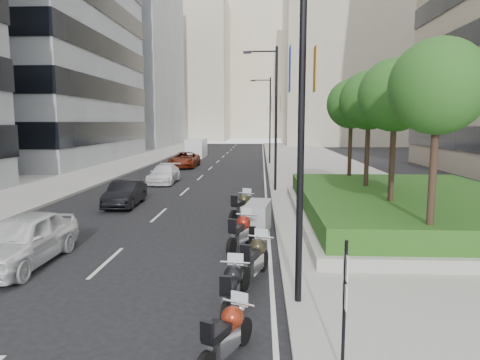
# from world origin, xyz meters

# --- Properties ---
(ground) EXTENTS (160.00, 160.00, 0.00)m
(ground) POSITION_xyz_m (0.00, 0.00, 0.00)
(ground) COLOR black
(ground) RESTS_ON ground
(sidewalk_right) EXTENTS (10.00, 100.00, 0.15)m
(sidewalk_right) POSITION_xyz_m (9.00, 30.00, 0.07)
(sidewalk_right) COLOR #9E9B93
(sidewalk_right) RESTS_ON ground
(sidewalk_left) EXTENTS (8.00, 100.00, 0.15)m
(sidewalk_left) POSITION_xyz_m (-12.00, 30.00, 0.07)
(sidewalk_left) COLOR #9E9B93
(sidewalk_left) RESTS_ON ground
(lane_edge) EXTENTS (0.12, 100.00, 0.01)m
(lane_edge) POSITION_xyz_m (3.70, 30.00, 0.01)
(lane_edge) COLOR silver
(lane_edge) RESTS_ON ground
(lane_centre) EXTENTS (0.12, 100.00, 0.01)m
(lane_centre) POSITION_xyz_m (-1.50, 30.00, 0.01)
(lane_centre) COLOR silver
(lane_centre) RESTS_ON ground
(building_grey_far) EXTENTS (22.00, 26.00, 30.00)m
(building_grey_far) POSITION_xyz_m (-24.00, 70.00, 15.00)
(building_grey_far) COLOR gray
(building_grey_far) RESTS_ON ground
(building_cream_right) EXTENTS (28.00, 24.00, 36.00)m
(building_cream_right) POSITION_xyz_m (22.00, 80.00, 18.00)
(building_cream_right) COLOR #B7AD93
(building_cream_right) RESTS_ON ground
(building_cream_left) EXTENTS (26.00, 24.00, 34.00)m
(building_cream_left) POSITION_xyz_m (-18.00, 100.00, 17.00)
(building_cream_left) COLOR #B7AD93
(building_cream_left) RESTS_ON ground
(building_cream_centre) EXTENTS (30.00, 24.00, 38.00)m
(building_cream_centre) POSITION_xyz_m (2.00, 120.00, 19.00)
(building_cream_centre) COLOR #B7AD93
(building_cream_centre) RESTS_ON ground
(planter) EXTENTS (10.00, 14.00, 0.40)m
(planter) POSITION_xyz_m (10.00, 10.00, 0.35)
(planter) COLOR #A5A399
(planter) RESTS_ON sidewalk_right
(hedge) EXTENTS (9.40, 13.40, 0.80)m
(hedge) POSITION_xyz_m (10.00, 10.00, 0.95)
(hedge) COLOR #224413
(hedge) RESTS_ON planter
(tree_0) EXTENTS (2.80, 2.80, 6.30)m
(tree_0) POSITION_xyz_m (8.50, 4.00, 5.42)
(tree_0) COLOR #332319
(tree_0) RESTS_ON planter
(tree_1) EXTENTS (2.80, 2.80, 6.30)m
(tree_1) POSITION_xyz_m (8.50, 8.00, 5.42)
(tree_1) COLOR #332319
(tree_1) RESTS_ON planter
(tree_2) EXTENTS (2.80, 2.80, 6.30)m
(tree_2) POSITION_xyz_m (8.50, 12.00, 5.42)
(tree_2) COLOR #332319
(tree_2) RESTS_ON planter
(tree_3) EXTENTS (2.80, 2.80, 6.30)m
(tree_3) POSITION_xyz_m (8.50, 16.00, 5.42)
(tree_3) COLOR #332319
(tree_3) RESTS_ON planter
(lamp_post_0) EXTENTS (2.34, 0.45, 9.00)m
(lamp_post_0) POSITION_xyz_m (4.14, 1.00, 5.07)
(lamp_post_0) COLOR black
(lamp_post_0) RESTS_ON ground
(lamp_post_1) EXTENTS (2.34, 0.45, 9.00)m
(lamp_post_1) POSITION_xyz_m (4.14, 18.00, 5.07)
(lamp_post_1) COLOR black
(lamp_post_1) RESTS_ON ground
(lamp_post_2) EXTENTS (2.34, 0.45, 9.00)m
(lamp_post_2) POSITION_xyz_m (4.14, 36.00, 5.07)
(lamp_post_2) COLOR black
(lamp_post_2) RESTS_ON ground
(parking_sign) EXTENTS (0.06, 0.32, 2.50)m
(parking_sign) POSITION_xyz_m (4.80, -2.00, 1.46)
(parking_sign) COLOR black
(parking_sign) RESTS_ON ground
(motorcycle_1) EXTENTS (0.99, 1.85, 0.99)m
(motorcycle_1) POSITION_xyz_m (2.78, -1.47, 0.53)
(motorcycle_1) COLOR black
(motorcycle_1) RESTS_ON ground
(motorcycle_2) EXTENTS (0.72, 2.16, 1.08)m
(motorcycle_2) POSITION_xyz_m (2.73, 0.57, 0.58)
(motorcycle_2) COLOR black
(motorcycle_2) RESTS_ON ground
(motorcycle_3) EXTENTS (0.96, 2.21, 1.14)m
(motorcycle_3) POSITION_xyz_m (3.24, 2.73, 0.61)
(motorcycle_3) COLOR black
(motorcycle_3) RESTS_ON ground
(motorcycle_4) EXTENTS (0.99, 2.25, 1.16)m
(motorcycle_4) POSITION_xyz_m (2.71, 5.60, 0.62)
(motorcycle_4) COLOR black
(motorcycle_4) RESTS_ON ground
(motorcycle_5) EXTENTS (1.11, 2.21, 1.27)m
(motorcycle_5) POSITION_xyz_m (3.28, 7.74, 0.63)
(motorcycle_5) COLOR black
(motorcycle_5) RESTS_ON ground
(motorcycle_6) EXTENTS (1.09, 2.27, 1.19)m
(motorcycle_6) POSITION_xyz_m (2.53, 10.00, 0.64)
(motorcycle_6) COLOR black
(motorcycle_6) RESTS_ON ground
(car_a) EXTENTS (1.91, 4.73, 1.61)m
(car_a) POSITION_xyz_m (-4.01, 3.65, 0.80)
(car_a) COLOR white
(car_a) RESTS_ON ground
(car_b) EXTENTS (1.54, 4.10, 1.34)m
(car_b) POSITION_xyz_m (-3.80, 13.12, 0.67)
(car_b) COLOR black
(car_b) RESTS_ON ground
(car_c) EXTENTS (1.86, 4.57, 1.32)m
(car_c) POSITION_xyz_m (-3.67, 21.80, 0.66)
(car_c) COLOR white
(car_c) RESTS_ON ground
(car_d) EXTENTS (2.52, 5.39, 1.49)m
(car_d) POSITION_xyz_m (-4.13, 32.70, 0.75)
(car_d) COLOR maroon
(car_d) RESTS_ON ground
(delivery_van) EXTENTS (2.10, 5.49, 2.30)m
(delivery_van) POSITION_xyz_m (-4.78, 44.66, 1.07)
(delivery_van) COLOR white
(delivery_van) RESTS_ON ground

